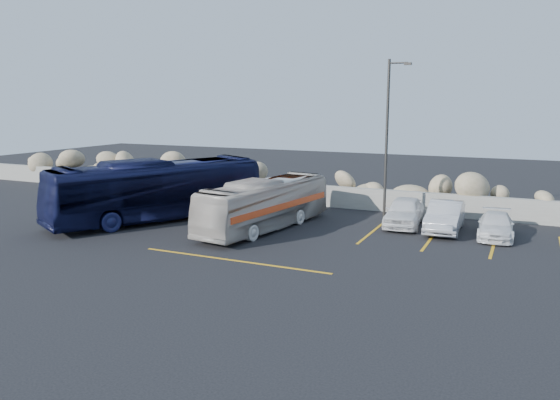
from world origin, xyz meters
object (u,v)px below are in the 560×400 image
at_px(lamppost, 388,136).
at_px(car_c, 496,225).
at_px(car_a, 404,212).
at_px(car_b, 445,216).
at_px(vintage_bus, 265,204).
at_px(tour_coach, 157,190).

relative_size(lamppost, car_c, 2.18).
distance_m(car_a, car_b, 1.98).
bearing_deg(vintage_bus, car_b, 30.02).
distance_m(vintage_bus, car_a, 6.80).
height_order(tour_coach, car_b, tour_coach).
height_order(lamppost, tour_coach, lamppost).
height_order(tour_coach, car_c, tour_coach).
bearing_deg(vintage_bus, car_c, 24.32).
relative_size(tour_coach, car_b, 2.64).
bearing_deg(car_b, car_c, -7.70).
bearing_deg(vintage_bus, lamppost, 48.84).
bearing_deg(tour_coach, car_a, 45.71).
distance_m(lamppost, car_a, 3.82).
distance_m(car_b, car_c, 2.26).
relative_size(car_a, car_c, 1.11).
relative_size(vintage_bus, tour_coach, 0.77).
distance_m(lamppost, tour_coach, 11.89).
distance_m(tour_coach, car_b, 14.18).
distance_m(car_a, car_c, 4.24).
xyz_separation_m(tour_coach, car_c, (15.93, 3.34, -1.02)).
relative_size(lamppost, vintage_bus, 0.93).
relative_size(tour_coach, car_c, 3.03).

